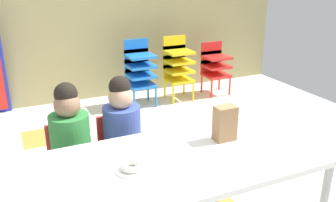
{
  "coord_description": "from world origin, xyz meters",
  "views": [
    {
      "loc": [
        -0.71,
        -2.19,
        1.6
      ],
      "look_at": [
        0.15,
        -0.32,
        0.85
      ],
      "focal_mm": 39.05,
      "sensor_mm": 36.0,
      "label": 1
    }
  ],
  "objects_px": {
    "kid_chair_blue_stack": "(139,69)",
    "paper_bag_brown": "(225,123)",
    "craft_table": "(178,165)",
    "seated_child_middle_seat": "(122,127)",
    "kid_chair_yellow_stack": "(178,64)",
    "paper_plate_near_edge": "(132,170)",
    "kid_chair_red_stack": "(215,64)",
    "seated_child_near_camera": "(70,136)",
    "donut_powdered_on_plate": "(132,166)"
  },
  "relations": [
    {
      "from": "donut_powdered_on_plate",
      "to": "kid_chair_blue_stack",
      "type": "bearing_deg",
      "value": 68.8
    },
    {
      "from": "donut_powdered_on_plate",
      "to": "kid_chair_red_stack",
      "type": "bearing_deg",
      "value": 50.42
    },
    {
      "from": "seated_child_middle_seat",
      "to": "donut_powdered_on_plate",
      "type": "distance_m",
      "value": 0.66
    },
    {
      "from": "kid_chair_red_stack",
      "to": "paper_plate_near_edge",
      "type": "height_order",
      "value": "kid_chair_red_stack"
    },
    {
      "from": "kid_chair_blue_stack",
      "to": "seated_child_middle_seat",
      "type": "bearing_deg",
      "value": -113.93
    },
    {
      "from": "donut_powdered_on_plate",
      "to": "seated_child_near_camera",
      "type": "bearing_deg",
      "value": 107.83
    },
    {
      "from": "seated_child_middle_seat",
      "to": "paper_plate_near_edge",
      "type": "distance_m",
      "value": 0.66
    },
    {
      "from": "donut_powdered_on_plate",
      "to": "seated_child_middle_seat",
      "type": "bearing_deg",
      "value": 76.92
    },
    {
      "from": "seated_child_near_camera",
      "to": "donut_powdered_on_plate",
      "type": "bearing_deg",
      "value": -72.17
    },
    {
      "from": "seated_child_near_camera",
      "to": "paper_bag_brown",
      "type": "bearing_deg",
      "value": -32.07
    },
    {
      "from": "craft_table",
      "to": "seated_child_middle_seat",
      "type": "relative_size",
      "value": 1.94
    },
    {
      "from": "seated_child_middle_seat",
      "to": "paper_bag_brown",
      "type": "xyz_separation_m",
      "value": [
        0.49,
        -0.53,
        0.15
      ]
    },
    {
      "from": "seated_child_near_camera",
      "to": "seated_child_middle_seat",
      "type": "bearing_deg",
      "value": 0.0
    },
    {
      "from": "kid_chair_yellow_stack",
      "to": "paper_plate_near_edge",
      "type": "xyz_separation_m",
      "value": [
        -1.45,
        -2.42,
        0.14
      ]
    },
    {
      "from": "paper_bag_brown",
      "to": "paper_plate_near_edge",
      "type": "distance_m",
      "value": 0.66
    },
    {
      "from": "craft_table",
      "to": "seated_child_middle_seat",
      "type": "height_order",
      "value": "seated_child_middle_seat"
    },
    {
      "from": "seated_child_middle_seat",
      "to": "paper_plate_near_edge",
      "type": "xyz_separation_m",
      "value": [
        -0.15,
        -0.64,
        0.05
      ]
    },
    {
      "from": "seated_child_near_camera",
      "to": "donut_powdered_on_plate",
      "type": "xyz_separation_m",
      "value": [
        0.21,
        -0.64,
        0.07
      ]
    },
    {
      "from": "kid_chair_blue_stack",
      "to": "paper_plate_near_edge",
      "type": "height_order",
      "value": "kid_chair_blue_stack"
    },
    {
      "from": "paper_plate_near_edge",
      "to": "seated_child_middle_seat",
      "type": "bearing_deg",
      "value": 76.92
    },
    {
      "from": "kid_chair_red_stack",
      "to": "seated_child_near_camera",
      "type": "bearing_deg",
      "value": -141.13
    },
    {
      "from": "donut_powdered_on_plate",
      "to": "paper_plate_near_edge",
      "type": "bearing_deg",
      "value": 0.0
    },
    {
      "from": "kid_chair_blue_stack",
      "to": "paper_bag_brown",
      "type": "xyz_separation_m",
      "value": [
        -0.3,
        -2.31,
        0.25
      ]
    },
    {
      "from": "paper_bag_brown",
      "to": "donut_powdered_on_plate",
      "type": "height_order",
      "value": "paper_bag_brown"
    },
    {
      "from": "craft_table",
      "to": "seated_child_middle_seat",
      "type": "distance_m",
      "value": 0.64
    },
    {
      "from": "kid_chair_blue_stack",
      "to": "paper_plate_near_edge",
      "type": "relative_size",
      "value": 4.44
    },
    {
      "from": "paper_plate_near_edge",
      "to": "donut_powdered_on_plate",
      "type": "relative_size",
      "value": 1.5
    },
    {
      "from": "paper_bag_brown",
      "to": "kid_chair_red_stack",
      "type": "bearing_deg",
      "value": 59.56
    },
    {
      "from": "kid_chair_blue_stack",
      "to": "seated_child_near_camera",
      "type": "bearing_deg",
      "value": -122.76
    },
    {
      "from": "kid_chair_red_stack",
      "to": "craft_table",
      "type": "bearing_deg",
      "value": -125.57
    },
    {
      "from": "seated_child_near_camera",
      "to": "paper_plate_near_edge",
      "type": "distance_m",
      "value": 0.68
    },
    {
      "from": "kid_chair_yellow_stack",
      "to": "kid_chair_red_stack",
      "type": "distance_m",
      "value": 0.55
    },
    {
      "from": "craft_table",
      "to": "kid_chair_yellow_stack",
      "type": "height_order",
      "value": "kid_chair_yellow_stack"
    },
    {
      "from": "kid_chair_yellow_stack",
      "to": "donut_powdered_on_plate",
      "type": "bearing_deg",
      "value": -120.93
    },
    {
      "from": "craft_table",
      "to": "seated_child_middle_seat",
      "type": "xyz_separation_m",
      "value": [
        -0.13,
        0.63,
        0.01
      ]
    },
    {
      "from": "kid_chair_blue_stack",
      "to": "paper_bag_brown",
      "type": "relative_size",
      "value": 3.64
    },
    {
      "from": "kid_chair_blue_stack",
      "to": "kid_chair_red_stack",
      "type": "distance_m",
      "value": 1.07
    },
    {
      "from": "kid_chair_yellow_stack",
      "to": "kid_chair_red_stack",
      "type": "height_order",
      "value": "kid_chair_yellow_stack"
    },
    {
      "from": "seated_child_near_camera",
      "to": "paper_bag_brown",
      "type": "xyz_separation_m",
      "value": [
        0.85,
        -0.53,
        0.15
      ]
    },
    {
      "from": "craft_table",
      "to": "seated_child_near_camera",
      "type": "height_order",
      "value": "seated_child_near_camera"
    },
    {
      "from": "craft_table",
      "to": "seated_child_near_camera",
      "type": "bearing_deg",
      "value": 128.02
    },
    {
      "from": "kid_chair_yellow_stack",
      "to": "donut_powdered_on_plate",
      "type": "xyz_separation_m",
      "value": [
        -1.45,
        -2.42,
        0.16
      ]
    },
    {
      "from": "seated_child_near_camera",
      "to": "donut_powdered_on_plate",
      "type": "relative_size",
      "value": 7.64
    },
    {
      "from": "kid_chair_red_stack",
      "to": "paper_bag_brown",
      "type": "relative_size",
      "value": 3.09
    },
    {
      "from": "seated_child_near_camera",
      "to": "craft_table",
      "type": "bearing_deg",
      "value": -51.98
    },
    {
      "from": "seated_child_middle_seat",
      "to": "paper_bag_brown",
      "type": "height_order",
      "value": "seated_child_middle_seat"
    },
    {
      "from": "seated_child_near_camera",
      "to": "kid_chair_blue_stack",
      "type": "xyz_separation_m",
      "value": [
        1.15,
        1.78,
        -0.1
      ]
    },
    {
      "from": "kid_chair_blue_stack",
      "to": "paper_plate_near_edge",
      "type": "distance_m",
      "value": 2.6
    },
    {
      "from": "kid_chair_blue_stack",
      "to": "donut_powdered_on_plate",
      "type": "height_order",
      "value": "kid_chair_blue_stack"
    },
    {
      "from": "kid_chair_blue_stack",
      "to": "kid_chair_red_stack",
      "type": "bearing_deg",
      "value": -0.03
    }
  ]
}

